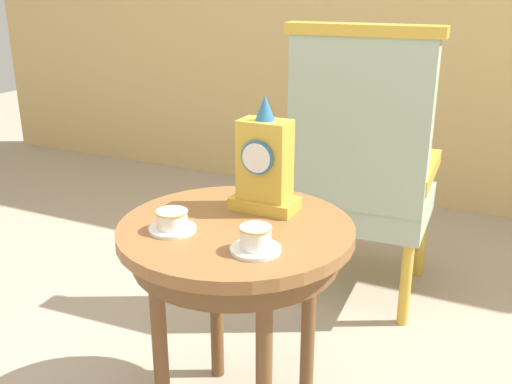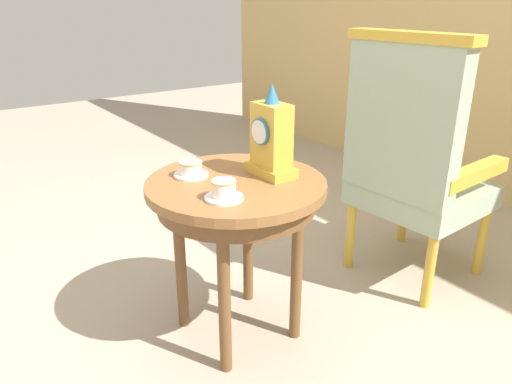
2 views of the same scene
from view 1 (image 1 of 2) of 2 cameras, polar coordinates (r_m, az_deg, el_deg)
side_table at (r=1.66m, az=-1.92°, el=-5.78°), size 0.65×0.65×0.65m
teacup_left at (r=1.60m, az=-8.08°, el=-2.83°), size 0.13×0.13×0.06m
teacup_right at (r=1.46m, az=-0.05°, el=-4.66°), size 0.13×0.13×0.07m
mantel_clock at (r=1.69m, az=0.83°, el=2.59°), size 0.19×0.11×0.34m
armchair at (r=2.37m, az=10.22°, el=2.47°), size 0.57×0.56×1.14m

